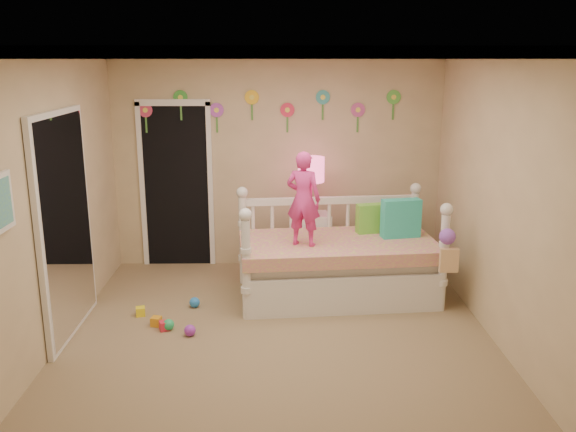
{
  "coord_description": "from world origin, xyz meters",
  "views": [
    {
      "loc": [
        -0.0,
        -5.12,
        2.54
      ],
      "look_at": [
        0.1,
        0.6,
        1.05
      ],
      "focal_mm": 37.83,
      "sensor_mm": 36.0,
      "label": 1
    }
  ],
  "objects_px": {
    "nightstand": "(310,244)",
    "daybed": "(337,246)",
    "child": "(303,199)",
    "table_lamp": "(311,177)"
  },
  "relations": [
    {
      "from": "child",
      "to": "nightstand",
      "type": "bearing_deg",
      "value": -78.48
    },
    {
      "from": "daybed",
      "to": "nightstand",
      "type": "distance_m",
      "value": 0.79
    },
    {
      "from": "daybed",
      "to": "child",
      "type": "distance_m",
      "value": 0.7
    },
    {
      "from": "nightstand",
      "to": "table_lamp",
      "type": "distance_m",
      "value": 0.83
    },
    {
      "from": "daybed",
      "to": "table_lamp",
      "type": "height_order",
      "value": "table_lamp"
    },
    {
      "from": "table_lamp",
      "to": "daybed",
      "type": "bearing_deg",
      "value": -70.78
    },
    {
      "from": "child",
      "to": "table_lamp",
      "type": "height_order",
      "value": "child"
    },
    {
      "from": "daybed",
      "to": "nightstand",
      "type": "height_order",
      "value": "daybed"
    },
    {
      "from": "daybed",
      "to": "child",
      "type": "relative_size",
      "value": 2.15
    },
    {
      "from": "nightstand",
      "to": "daybed",
      "type": "bearing_deg",
      "value": -79.11
    }
  ]
}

